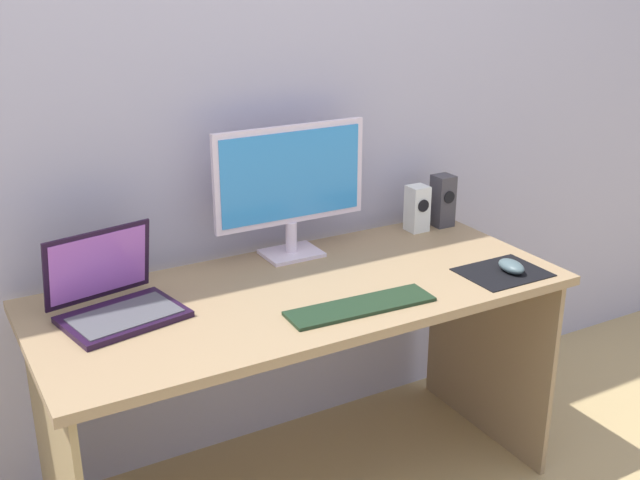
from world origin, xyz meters
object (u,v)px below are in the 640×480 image
(keyboard_external, at_px, (361,306))
(mouse, at_px, (511,266))
(speaker_near_monitor, at_px, (417,208))
(speaker_right, at_px, (443,201))
(laptop, at_px, (115,299))
(monitor, at_px, (291,184))

(keyboard_external, bearing_deg, mouse, 1.41)
(speaker_near_monitor, xyz_separation_m, keyboard_external, (-0.50, -0.44, -0.08))
(speaker_near_monitor, distance_m, keyboard_external, 0.67)
(keyboard_external, height_order, mouse, mouse)
(speaker_near_monitor, relative_size, mouse, 1.60)
(speaker_near_monitor, height_order, mouse, speaker_near_monitor)
(speaker_near_monitor, relative_size, keyboard_external, 0.38)
(speaker_right, relative_size, mouse, 1.83)
(speaker_near_monitor, bearing_deg, speaker_right, 0.02)
(speaker_right, bearing_deg, speaker_near_monitor, -179.98)
(laptop, height_order, mouse, laptop)
(laptop, xyz_separation_m, mouse, (1.12, -0.30, -0.02))
(laptop, bearing_deg, monitor, 14.23)
(laptop, bearing_deg, mouse, -15.03)
(laptop, distance_m, keyboard_external, 0.66)
(keyboard_external, bearing_deg, laptop, 157.03)
(laptop, bearing_deg, keyboard_external, -25.88)
(speaker_near_monitor, bearing_deg, laptop, -172.20)
(monitor, relative_size, speaker_near_monitor, 3.18)
(speaker_near_monitor, height_order, keyboard_external, speaker_near_monitor)
(speaker_right, xyz_separation_m, laptop, (-1.20, -0.15, -0.05))
(keyboard_external, relative_size, mouse, 4.20)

